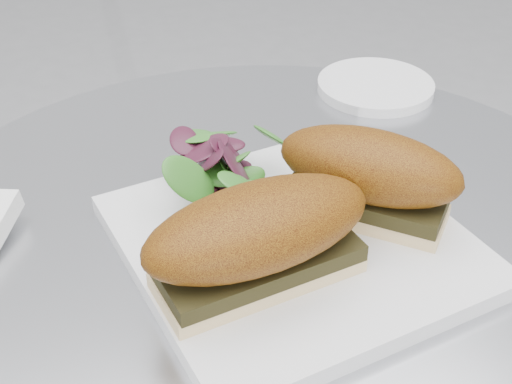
% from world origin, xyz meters
% --- Properties ---
extents(plate, '(0.31, 0.31, 0.02)m').
position_xyz_m(plate, '(0.01, -0.02, 0.74)').
color(plate, silver).
rests_on(plate, table).
extents(sandwich_left, '(0.19, 0.11, 0.08)m').
position_xyz_m(sandwich_left, '(-0.03, -0.06, 0.79)').
color(sandwich_left, beige).
rests_on(sandwich_left, plate).
extents(sandwich_right, '(0.16, 0.16, 0.08)m').
position_xyz_m(sandwich_right, '(0.08, -0.01, 0.79)').
color(sandwich_right, beige).
rests_on(sandwich_right, plate).
extents(salad, '(0.11, 0.11, 0.05)m').
position_xyz_m(salad, '(-0.02, 0.06, 0.77)').
color(salad, '#41872C').
rests_on(salad, plate).
extents(saucer, '(0.14, 0.14, 0.01)m').
position_xyz_m(saucer, '(0.21, 0.22, 0.74)').
color(saucer, silver).
rests_on(saucer, table).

